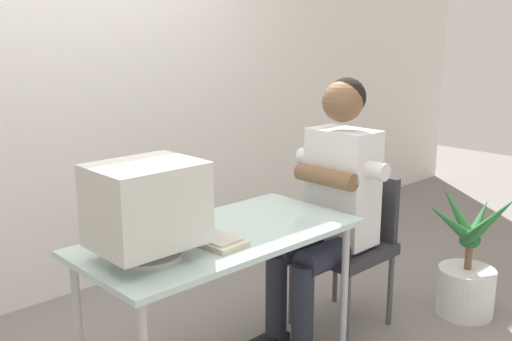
{
  "coord_description": "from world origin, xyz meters",
  "views": [
    {
      "loc": [
        -1.56,
        -1.86,
        1.58
      ],
      "look_at": [
        0.21,
        0.0,
        0.97
      ],
      "focal_mm": 40.75,
      "sensor_mm": 36.0,
      "label": 1
    }
  ],
  "objects": [
    {
      "name": "desk",
      "position": [
        0.0,
        0.0,
        0.65
      ],
      "size": [
        1.27,
        0.62,
        0.72
      ],
      "color": "#B7B7BC",
      "rests_on": "ground_plane"
    },
    {
      "name": "potted_plant",
      "position": [
        1.43,
        -0.46,
        0.26
      ],
      "size": [
        0.57,
        0.47,
        0.75
      ],
      "color": "silver",
      "rests_on": "ground_plane"
    },
    {
      "name": "person_seated",
      "position": [
        0.7,
        -0.04,
        0.74
      ],
      "size": [
        0.69,
        0.55,
        1.36
      ],
      "color": "silver",
      "rests_on": "ground_plane"
    },
    {
      "name": "desk_mug",
      "position": [
        -0.11,
        0.19,
        0.76
      ],
      "size": [
        0.09,
        0.1,
        0.09
      ],
      "color": "red",
      "rests_on": "desk"
    },
    {
      "name": "keyboard",
      "position": [
        -0.1,
        0.02,
        0.73
      ],
      "size": [
        0.18,
        0.47,
        0.03
      ],
      "color": "beige",
      "rests_on": "desk"
    },
    {
      "name": "office_chair",
      "position": [
        0.88,
        -0.04,
        0.49
      ],
      "size": [
        0.44,
        0.44,
        0.83
      ],
      "color": "#4C4C51",
      "rests_on": "ground_plane"
    },
    {
      "name": "crt_monitor",
      "position": [
        -0.39,
        -0.02,
        0.93
      ],
      "size": [
        0.42,
        0.32,
        0.38
      ],
      "color": "silver",
      "rests_on": "desk"
    },
    {
      "name": "wall_back",
      "position": [
        0.3,
        1.4,
        1.5
      ],
      "size": [
        8.0,
        0.1,
        3.0
      ],
      "primitive_type": "cube",
      "color": "silver",
      "rests_on": "ground_plane"
    }
  ]
}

